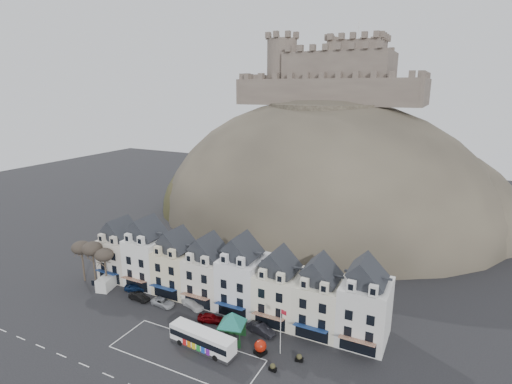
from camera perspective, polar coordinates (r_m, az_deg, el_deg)
ground at (r=62.27m, az=-12.29°, el=-21.72°), size 300.00×300.00×0.00m
coach_bay_markings at (r=62.03m, az=-9.96°, el=-21.76°), size 22.00×7.50×0.01m
townhouse_terrace at (r=70.59m, az=-4.18°, el=-11.71°), size 54.40×9.35×11.80m
castle_hill at (r=117.52m, az=9.64°, el=-3.66°), size 100.00×76.00×68.00m
castle at (r=118.69m, az=11.17°, el=16.12°), size 50.20×22.20×22.00m
tree_left_far at (r=84.14m, az=-23.71°, el=-7.32°), size 3.61×3.61×8.24m
tree_left_mid at (r=81.84m, az=-22.37°, el=-7.53°), size 3.78×3.78×8.64m
tree_left_near at (r=79.96m, az=-20.88°, el=-8.44°), size 3.43×3.43×7.84m
bus at (r=61.59m, az=-7.66°, el=-20.08°), size 10.68×3.41×2.96m
bus_shelter at (r=61.69m, az=-3.43°, el=-17.60°), size 7.30×7.30×4.76m
red_buoy at (r=60.52m, az=0.62°, el=-21.27°), size 1.87×1.87×2.14m
flagpole at (r=58.85m, az=3.60°, el=-18.80°), size 1.01×0.39×7.33m
white_van at (r=82.11m, az=-20.36°, el=-11.89°), size 3.48×5.56×2.35m
planter_west at (r=59.85m, az=6.19°, el=-22.50°), size 1.17×0.77×1.10m
planter_east at (r=58.11m, az=2.40°, el=-23.75°), size 1.10×0.74×1.06m
car_navy at (r=79.40m, az=-16.76°, el=-12.89°), size 4.50×3.22×1.42m
car_black at (r=76.01m, az=-16.34°, el=-14.21°), size 4.13×1.65×1.33m
car_silver at (r=73.47m, az=-13.16°, el=-15.10°), size 4.55×2.48×1.23m
car_white at (r=72.08m, az=-9.01°, el=-15.41°), size 5.27×3.36×1.42m
car_maroon at (r=67.76m, az=-6.53°, el=-17.44°), size 4.41×2.63×1.41m
car_charcoal at (r=64.64m, az=0.74°, el=-19.01°), size 4.87×2.56×1.53m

